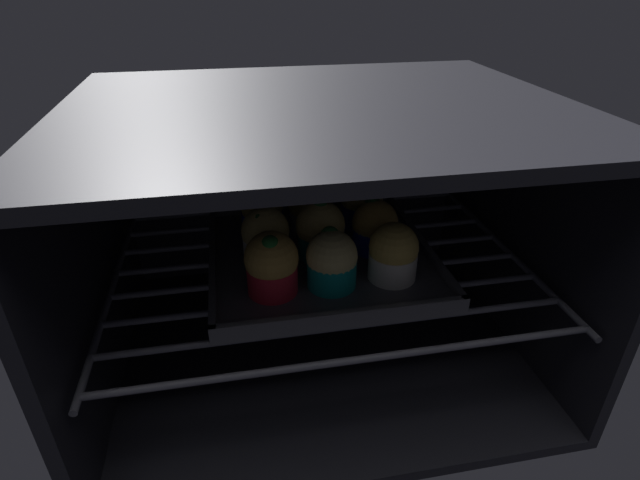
# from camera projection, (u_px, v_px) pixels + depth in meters

# --- Properties ---
(oven_cavity) EXTENTS (0.59, 0.47, 0.37)m
(oven_cavity) POSITION_uv_depth(u_px,v_px,m) (315.00, 228.00, 0.69)
(oven_cavity) COLOR black
(oven_cavity) RESTS_ON ground
(oven_rack) EXTENTS (0.55, 0.42, 0.01)m
(oven_rack) POSITION_uv_depth(u_px,v_px,m) (320.00, 264.00, 0.67)
(oven_rack) COLOR #51515B
(oven_rack) RESTS_ON oven_cavity
(baking_tray) EXTENTS (0.29, 0.29, 0.02)m
(baking_tray) POSITION_uv_depth(u_px,v_px,m) (320.00, 257.00, 0.67)
(baking_tray) COLOR #4C4C51
(baking_tray) RESTS_ON oven_rack
(muffin_row0_col0) EXTENTS (0.06, 0.06, 0.08)m
(muffin_row0_col0) POSITION_uv_depth(u_px,v_px,m) (272.00, 264.00, 0.57)
(muffin_row0_col0) COLOR red
(muffin_row0_col0) RESTS_ON baking_tray
(muffin_row0_col1) EXTENTS (0.06, 0.06, 0.07)m
(muffin_row0_col1) POSITION_uv_depth(u_px,v_px,m) (334.00, 261.00, 0.59)
(muffin_row0_col1) COLOR #0C8C84
(muffin_row0_col1) RESTS_ON baking_tray
(muffin_row0_col2) EXTENTS (0.06, 0.06, 0.07)m
(muffin_row0_col2) POSITION_uv_depth(u_px,v_px,m) (393.00, 253.00, 0.60)
(muffin_row0_col2) COLOR silver
(muffin_row0_col2) RESTS_ON baking_tray
(muffin_row1_col0) EXTENTS (0.06, 0.06, 0.07)m
(muffin_row1_col0) POSITION_uv_depth(u_px,v_px,m) (266.00, 236.00, 0.64)
(muffin_row1_col0) COLOR silver
(muffin_row1_col0) RESTS_ON baking_tray
(muffin_row1_col1) EXTENTS (0.06, 0.06, 0.08)m
(muffin_row1_col1) POSITION_uv_depth(u_px,v_px,m) (320.00, 230.00, 0.65)
(muffin_row1_col1) COLOR #0C8C84
(muffin_row1_col1) RESTS_ON baking_tray
(muffin_row1_col2) EXTENTS (0.06, 0.06, 0.07)m
(muffin_row1_col2) POSITION_uv_depth(u_px,v_px,m) (375.00, 227.00, 0.66)
(muffin_row1_col2) COLOR #1928B7
(muffin_row1_col2) RESTS_ON baking_tray
(muffin_row2_col0) EXTENTS (0.06, 0.06, 0.07)m
(muffin_row2_col0) POSITION_uv_depth(u_px,v_px,m) (262.00, 213.00, 0.70)
(muffin_row2_col0) COLOR #1928B7
(muffin_row2_col0) RESTS_ON baking_tray
(muffin_row2_col1) EXTENTS (0.06, 0.06, 0.08)m
(muffin_row2_col1) POSITION_uv_depth(u_px,v_px,m) (309.00, 207.00, 0.72)
(muffin_row2_col1) COLOR silver
(muffin_row2_col1) RESTS_ON baking_tray
(muffin_row2_col2) EXTENTS (0.06, 0.06, 0.08)m
(muffin_row2_col2) POSITION_uv_depth(u_px,v_px,m) (361.00, 202.00, 0.72)
(muffin_row2_col2) COLOR #1928B7
(muffin_row2_col2) RESTS_ON baking_tray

